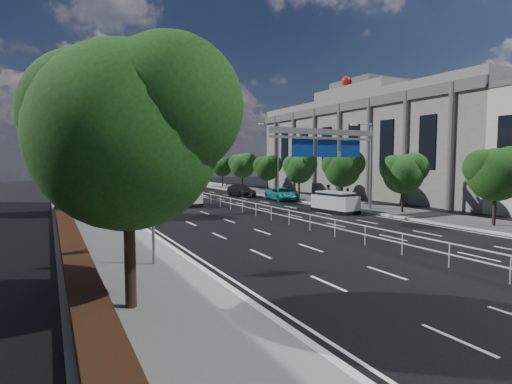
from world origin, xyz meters
TOP-DOWN VIEW (x-y plane):
  - ground at (0.00, 0.00)m, footprint 160.00×160.00m
  - sidewalk_near at (-11.50, 0.00)m, footprint 5.00×140.00m
  - sidewalk_far at (11.50, 0.00)m, footprint 5.00×140.00m
  - kerb_near at (-9.00, 0.00)m, footprint 0.25×140.00m
  - kerb_far at (9.00, 0.00)m, footprint 0.25×140.00m
  - median_fence at (0.00, 22.50)m, footprint 0.05×85.00m
  - hedge_near at (-13.30, 5.00)m, footprint 1.00×36.00m
  - toilet_sign at (-10.95, 0.00)m, footprint 1.62×0.18m
  - overhead_gantry at (6.74, 10.05)m, footprint 10.24×0.38m
  - streetlight_far at (10.50, 26.00)m, footprint 2.78×2.40m
  - civic_hall at (23.72, 22.00)m, footprint 14.40×36.00m
  - near_tree_big at (-12.13, -4.53)m, footprint 5.72×5.33m
  - near_tree_back at (-11.94, 17.97)m, footprint 4.84×4.51m
  - far_tree_b at (11.25, -0.52)m, footprint 3.74×3.49m
  - far_tree_c at (11.24, 6.98)m, footprint 3.52×3.28m
  - far_tree_d at (11.25, 14.48)m, footprint 3.85×3.59m
  - far_tree_e at (11.25, 21.98)m, footprint 3.63×3.38m
  - far_tree_f at (11.24, 29.48)m, footprint 3.52×3.28m
  - far_tree_g at (11.25, 36.98)m, footprint 3.96×3.69m
  - far_tree_h at (11.24, 44.48)m, footprint 3.41×3.18m
  - white_minivan at (-2.59, 21.06)m, footprint 2.17×4.65m
  - red_bus at (-7.50, 51.61)m, footprint 4.05×11.16m
  - near_car_silver at (-3.12, 31.21)m, footprint 2.30×4.79m
  - near_car_dark at (-3.66, 59.86)m, footprint 1.83×5.05m
  - silver_minivan at (6.97, 10.27)m, footprint 2.16×4.30m
  - parked_car_teal at (8.30, 20.92)m, footprint 2.76×5.19m
  - parked_car_dark at (6.50, 27.52)m, footprint 2.20×5.04m
  - pedestrian_a at (9.98, 12.31)m, footprint 0.62×0.42m
  - pedestrian_b at (10.75, 16.14)m, footprint 0.91×0.74m

SIDE VIEW (x-z plane):
  - ground at x=0.00m, z-range 0.00..0.00m
  - sidewalk_near at x=-11.50m, z-range 0.00..0.14m
  - sidewalk_far at x=11.50m, z-range 0.00..0.14m
  - kerb_near at x=-9.00m, z-range -0.01..0.15m
  - kerb_far at x=9.00m, z-range -0.01..0.15m
  - hedge_near at x=-13.30m, z-range 0.14..0.58m
  - median_fence at x=0.00m, z-range 0.01..1.04m
  - parked_car_teal at x=8.30m, z-range 0.00..1.39m
  - parked_car_dark at x=6.50m, z-range 0.00..1.44m
  - near_car_silver at x=-3.12m, z-range 0.00..1.58m
  - near_car_dark at x=-3.66m, z-range 0.00..1.66m
  - silver_minivan at x=6.97m, z-range -0.01..1.71m
  - pedestrian_a at x=9.98m, z-range 0.14..1.80m
  - white_minivan at x=-2.59m, z-range -0.02..1.97m
  - pedestrian_b at x=10.75m, z-range 0.14..1.90m
  - red_bus at x=-7.50m, z-range 0.07..3.33m
  - toilet_sign at x=-10.95m, z-range 0.77..5.11m
  - far_tree_h at x=11.24m, z-range 0.97..5.88m
  - far_tree_c at x=11.24m, z-range 0.95..5.90m
  - far_tree_f at x=11.24m, z-range 0.98..6.00m
  - far_tree_e at x=11.25m, z-range 0.99..6.12m
  - far_tree_b at x=11.25m, z-range 1.01..6.24m
  - far_tree_d at x=11.25m, z-range 1.02..6.36m
  - far_tree_g at x=11.25m, z-range 1.03..6.48m
  - near_tree_back at x=-11.94m, z-range 1.27..7.96m
  - streetlight_far at x=10.50m, z-range 0.71..9.71m
  - near_tree_big at x=-12.13m, z-range 1.42..9.13m
  - overhead_gantry at x=6.74m, z-range 1.88..9.33m
  - civic_hall at x=23.72m, z-range -0.91..13.44m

